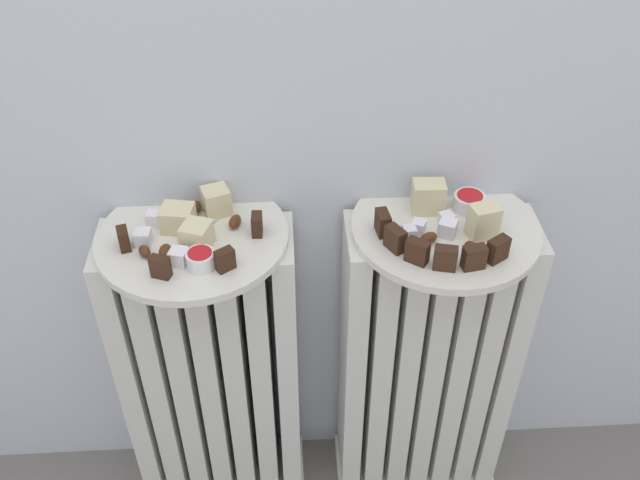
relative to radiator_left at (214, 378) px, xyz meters
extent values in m
cube|color=silver|center=(0.00, 0.00, -0.28)|extent=(0.30, 0.12, 0.03)
cube|color=silver|center=(-0.13, 0.00, 0.02)|extent=(0.03, 0.12, 0.58)
cube|color=silver|center=(-0.09, 0.00, 0.02)|extent=(0.03, 0.12, 0.58)
cube|color=silver|center=(-0.04, 0.00, 0.02)|extent=(0.03, 0.12, 0.58)
cube|color=silver|center=(0.00, 0.00, 0.02)|extent=(0.03, 0.12, 0.58)
cube|color=silver|center=(0.04, 0.00, 0.02)|extent=(0.03, 0.12, 0.58)
cube|color=silver|center=(0.09, 0.00, 0.02)|extent=(0.03, 0.12, 0.58)
cube|color=silver|center=(0.13, 0.00, 0.02)|extent=(0.03, 0.12, 0.58)
cube|color=silver|center=(0.37, 0.00, -0.28)|extent=(0.30, 0.12, 0.03)
cube|color=silver|center=(0.24, 0.00, 0.02)|extent=(0.03, 0.12, 0.58)
cube|color=silver|center=(0.28, 0.00, 0.02)|extent=(0.03, 0.12, 0.58)
cube|color=silver|center=(0.33, 0.00, 0.02)|extent=(0.03, 0.12, 0.58)
cube|color=silver|center=(0.37, 0.00, 0.02)|extent=(0.03, 0.12, 0.58)
cube|color=silver|center=(0.41, 0.00, 0.02)|extent=(0.03, 0.12, 0.58)
cube|color=silver|center=(0.46, 0.00, 0.02)|extent=(0.03, 0.12, 0.58)
cube|color=silver|center=(0.50, 0.00, 0.02)|extent=(0.03, 0.12, 0.58)
cylinder|color=silver|center=(0.00, 0.00, 0.31)|extent=(0.28, 0.28, 0.01)
cylinder|color=silver|center=(0.37, 0.00, 0.31)|extent=(0.28, 0.28, 0.01)
cube|color=#382114|center=(-0.09, -0.03, 0.34)|extent=(0.02, 0.03, 0.03)
cube|color=#382114|center=(-0.03, -0.09, 0.34)|extent=(0.03, 0.02, 0.03)
cube|color=#382114|center=(0.05, -0.08, 0.34)|extent=(0.03, 0.03, 0.03)
cube|color=#382114|center=(0.09, 0.00, 0.34)|extent=(0.02, 0.03, 0.03)
cube|color=beige|center=(0.03, 0.05, 0.34)|extent=(0.05, 0.05, 0.04)
cube|color=beige|center=(-0.02, 0.01, 0.34)|extent=(0.05, 0.05, 0.04)
cube|color=beige|center=(0.01, -0.03, 0.34)|extent=(0.05, 0.05, 0.04)
cube|color=white|center=(-0.06, 0.03, 0.33)|extent=(0.02, 0.02, 0.02)
cube|color=white|center=(-0.07, -0.02, 0.33)|extent=(0.02, 0.02, 0.02)
cube|color=white|center=(-0.01, -0.06, 0.33)|extent=(0.03, 0.03, 0.02)
ellipsoid|color=#4C2814|center=(0.06, 0.02, 0.33)|extent=(0.02, 0.03, 0.02)
ellipsoid|color=#4C2814|center=(-0.06, -0.04, 0.33)|extent=(0.02, 0.03, 0.02)
ellipsoid|color=#4C2814|center=(0.00, 0.05, 0.33)|extent=(0.02, 0.03, 0.02)
ellipsoid|color=#4C2814|center=(-0.03, -0.05, 0.33)|extent=(0.02, 0.03, 0.02)
cylinder|color=white|center=(0.02, -0.07, 0.33)|extent=(0.04, 0.04, 0.02)
cylinder|color=red|center=(0.02, -0.07, 0.34)|extent=(0.03, 0.03, 0.01)
cube|color=#382114|center=(0.27, -0.01, 0.34)|extent=(0.02, 0.03, 0.04)
cube|color=#382114|center=(0.29, -0.05, 0.34)|extent=(0.03, 0.04, 0.04)
cube|color=#382114|center=(0.31, -0.08, 0.34)|extent=(0.04, 0.03, 0.04)
cube|color=#382114|center=(0.35, -0.09, 0.34)|extent=(0.03, 0.02, 0.04)
cube|color=#382114|center=(0.39, -0.09, 0.34)|extent=(0.03, 0.02, 0.04)
cube|color=#382114|center=(0.42, -0.08, 0.34)|extent=(0.04, 0.03, 0.04)
cube|color=beige|center=(0.35, 0.04, 0.34)|extent=(0.05, 0.04, 0.05)
cube|color=beige|center=(0.41, -0.03, 0.35)|extent=(0.05, 0.04, 0.05)
cube|color=white|center=(0.33, -0.01, 0.33)|extent=(0.02, 0.02, 0.02)
cube|color=white|center=(0.37, -0.02, 0.33)|extent=(0.03, 0.03, 0.02)
cube|color=white|center=(0.37, 0.00, 0.33)|extent=(0.03, 0.03, 0.02)
cube|color=white|center=(0.31, -0.03, 0.33)|extent=(0.02, 0.02, 0.02)
ellipsoid|color=#4C2814|center=(0.43, 0.00, 0.33)|extent=(0.02, 0.03, 0.02)
ellipsoid|color=#4C2814|center=(0.34, -0.04, 0.33)|extent=(0.03, 0.03, 0.02)
ellipsoid|color=#4C2814|center=(0.39, -0.06, 0.33)|extent=(0.02, 0.03, 0.02)
cylinder|color=white|center=(0.41, 0.04, 0.33)|extent=(0.05, 0.05, 0.02)
cylinder|color=red|center=(0.41, 0.04, 0.34)|extent=(0.04, 0.04, 0.01)
cube|color=#B7B7BC|center=(-0.01, -0.02, 0.32)|extent=(0.04, 0.06, 0.00)
cube|color=#B7B7BC|center=(0.02, 0.03, 0.32)|extent=(0.03, 0.03, 0.00)
camera|label=1|loc=(0.14, -0.79, 0.95)|focal=39.32mm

